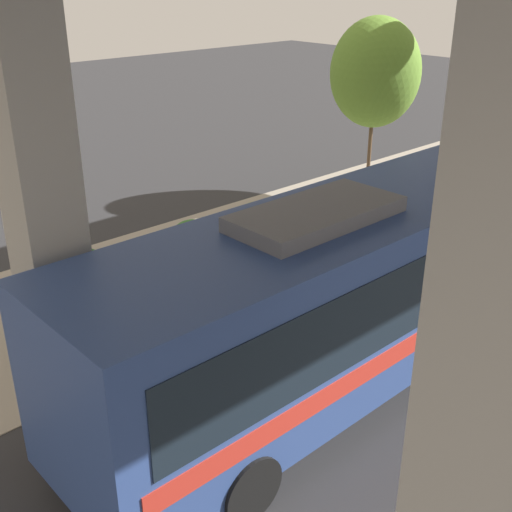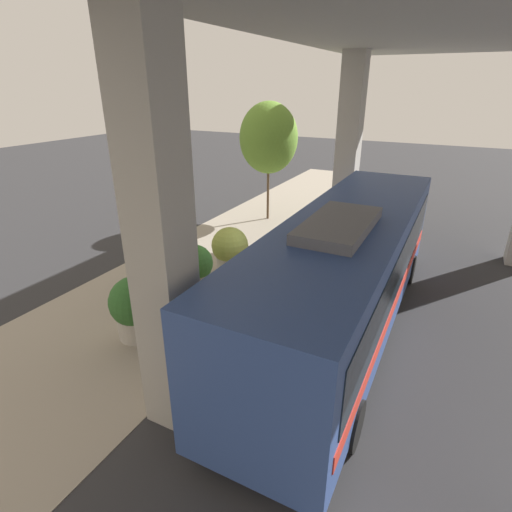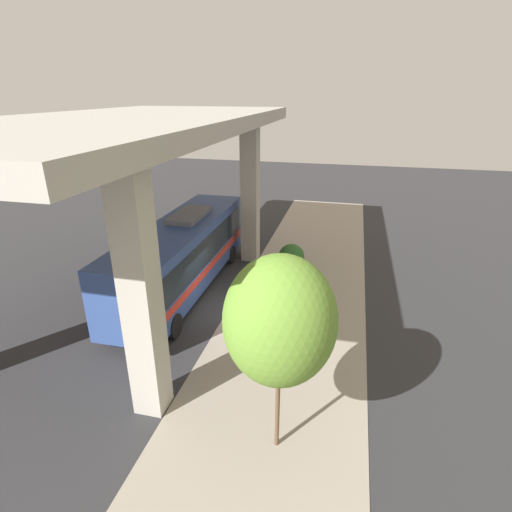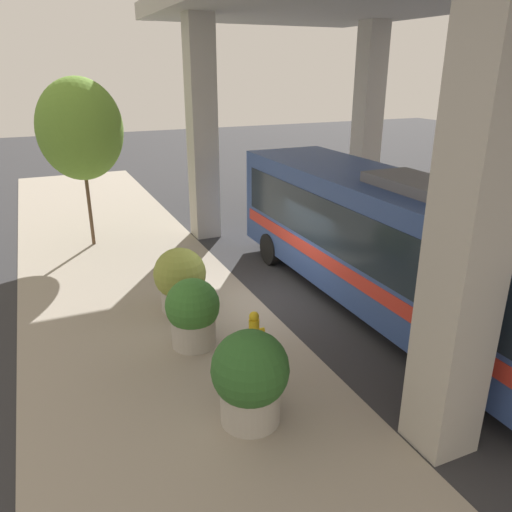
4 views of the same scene
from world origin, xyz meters
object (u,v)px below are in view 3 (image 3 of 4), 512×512
at_px(bus, 182,252).
at_px(planter_middle, 271,304).
at_px(fire_hydrant, 265,281).
at_px(planter_front, 284,286).
at_px(planter_back, 291,260).
at_px(street_tree_near, 280,321).

bearing_deg(bus, planter_middle, 157.23).
xyz_separation_m(fire_hydrant, planter_front, (-1.08, 0.91, 0.29)).
bearing_deg(planter_middle, bus, -22.77).
xyz_separation_m(planter_front, planter_back, (0.13, -2.90, 0.09)).
relative_size(bus, planter_middle, 6.81).
height_order(planter_front, planter_middle, planter_middle).
distance_m(bus, planter_back, 5.70).
height_order(fire_hydrant, street_tree_near, street_tree_near).
bearing_deg(planter_back, planter_front, 92.66).
height_order(bus, street_tree_near, street_tree_near).
relative_size(planter_front, planter_back, 0.91).
distance_m(planter_front, planter_back, 2.91).
height_order(fire_hydrant, planter_back, planter_back).
relative_size(bus, planter_front, 7.08).
bearing_deg(fire_hydrant, bus, 11.20).
xyz_separation_m(bus, street_tree_near, (-6.21, 8.22, 2.05)).
xyz_separation_m(planter_front, street_tree_near, (-1.21, 8.08, 3.19)).
height_order(planter_front, planter_back, planter_back).
bearing_deg(planter_front, planter_middle, 82.65).
relative_size(bus, planter_back, 6.46).
bearing_deg(street_tree_near, planter_back, -83.04).
relative_size(fire_hydrant, street_tree_near, 0.18).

